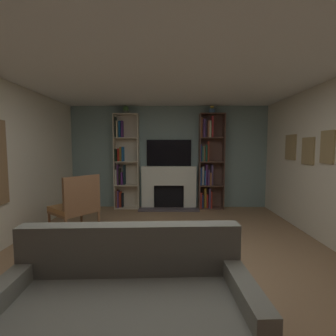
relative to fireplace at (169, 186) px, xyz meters
name	(u,v)px	position (x,y,z in m)	size (l,w,h in m)	color
ground_plane	(167,271)	(0.00, -3.11, -0.54)	(7.72, 7.72, 0.00)	#8B6C4C
wall_back_accent	(169,157)	(0.00, 0.14, 0.71)	(4.94, 0.06, 2.50)	gray
ceiling	(167,55)	(0.00, -3.11, 1.99)	(4.94, 6.56, 0.06)	white
fireplace	(169,186)	(0.00, 0.00, 0.00)	(1.43, 0.50, 1.03)	white
tv	(169,153)	(0.00, 0.08, 0.82)	(1.09, 0.06, 0.64)	black
bookshelf_left	(124,163)	(-1.10, 0.01, 0.58)	(0.60, 0.28, 2.30)	beige
bookshelf_right	(208,163)	(0.96, -0.01, 0.58)	(0.60, 0.32, 2.30)	brown
potted_plant	(126,110)	(-1.03, -0.04, 1.83)	(0.17, 0.17, 0.18)	#4D5B4C
vase_with_flowers	(212,110)	(1.03, -0.04, 1.83)	(0.14, 0.14, 0.18)	teal
couch	(126,317)	(-0.27, -4.31, -0.25)	(1.82, 0.92, 0.87)	slate
armchair	(77,205)	(-1.56, -1.87, -0.02)	(0.88, 0.88, 1.03)	brown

